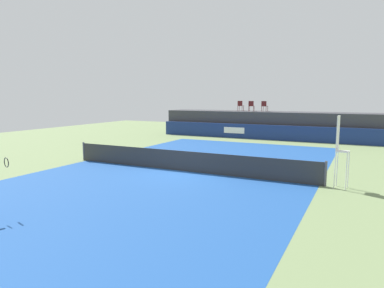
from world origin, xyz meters
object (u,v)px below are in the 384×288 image
at_px(umpire_chair, 340,147).
at_px(net_post_far, 326,174).
at_px(spectator_chair_left, 251,106).
at_px(spectator_chair_far_left, 240,105).
at_px(net_post_near, 84,151).
at_px(spectator_chair_center, 264,106).

relative_size(umpire_chair, net_post_far, 2.76).
height_order(spectator_chair_left, net_post_far, spectator_chair_left).
relative_size(spectator_chair_far_left, net_post_far, 0.89).
bearing_deg(net_post_far, umpire_chair, 1.76).
bearing_deg(net_post_near, net_post_far, 0.00).
bearing_deg(net_post_near, spectator_chair_far_left, 76.62).
bearing_deg(net_post_far, spectator_chair_far_left, 119.41).
xyz_separation_m(spectator_chair_left, umpire_chair, (8.06, -15.07, -1.11)).
bearing_deg(spectator_chair_left, net_post_far, -63.23).
bearing_deg(net_post_near, spectator_chair_center, 68.60).
relative_size(umpire_chair, net_post_near, 2.76).
height_order(spectator_chair_far_left, spectator_chair_center, same).
distance_m(umpire_chair, net_post_far, 1.18).
distance_m(spectator_chair_left, spectator_chair_center, 1.13).
distance_m(spectator_chair_left, net_post_near, 15.98).
distance_m(spectator_chair_center, net_post_far, 16.60).
bearing_deg(umpire_chair, spectator_chair_left, 118.15).
relative_size(spectator_chair_far_left, spectator_chair_center, 1.00).
bearing_deg(spectator_chair_center, spectator_chair_far_left, 171.20).
bearing_deg(spectator_chair_center, net_post_far, -66.82).
distance_m(spectator_chair_left, net_post_far, 17.03).
relative_size(spectator_chair_left, umpire_chair, 0.32).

